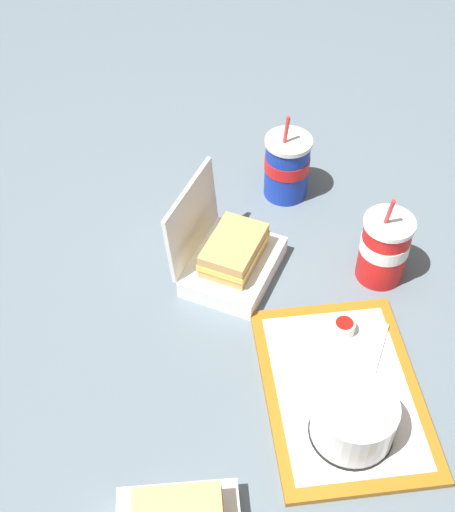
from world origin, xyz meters
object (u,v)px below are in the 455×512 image
(clamshell_sandwich_back, at_px, (229,256))
(soda_cup_front, at_px, (384,248))
(plastic_fork, at_px, (379,348))
(food_tray, at_px, (342,391))
(soda_cup_back, at_px, (287,166))
(ketchup_cup, at_px, (344,327))
(cake_container, at_px, (353,420))

(clamshell_sandwich_back, height_order, soda_cup_front, soda_cup_front)
(soda_cup_front, bearing_deg, plastic_fork, -7.36)
(food_tray, relative_size, soda_cup_back, 1.98)
(soda_cup_front, bearing_deg, soda_cup_back, -143.87)
(soda_cup_front, bearing_deg, ketchup_cup, -28.98)
(cake_container, xyz_separation_m, soda_cup_back, (-0.59, -0.08, 0.02))
(food_tray, height_order, cake_container, cake_container)
(clamshell_sandwich_back, bearing_deg, ketchup_cup, 53.93)
(ketchup_cup, bearing_deg, plastic_fork, 57.91)
(cake_container, xyz_separation_m, clamshell_sandwich_back, (-0.35, -0.20, -0.01))
(plastic_fork, xyz_separation_m, soda_cup_front, (-0.19, 0.02, 0.06))
(ketchup_cup, xyz_separation_m, soda_cup_front, (-0.15, 0.08, 0.05))
(cake_container, height_order, soda_cup_front, soda_cup_front)
(plastic_fork, bearing_deg, soda_cup_back, -140.94)
(cake_container, relative_size, clamshell_sandwich_back, 0.56)
(clamshell_sandwich_back, bearing_deg, soda_cup_back, 153.60)
(food_tray, bearing_deg, soda_cup_back, -171.37)
(cake_container, bearing_deg, food_tray, -176.40)
(plastic_fork, height_order, soda_cup_back, soda_cup_back)
(plastic_fork, distance_m, soda_cup_front, 0.20)
(cake_container, relative_size, soda_cup_back, 0.67)
(plastic_fork, distance_m, clamshell_sandwich_back, 0.33)
(soda_cup_front, bearing_deg, clamshell_sandwich_back, -89.99)
(clamshell_sandwich_back, bearing_deg, plastic_fork, 54.79)
(food_tray, height_order, plastic_fork, plastic_fork)
(plastic_fork, xyz_separation_m, soda_cup_back, (-0.43, -0.15, 0.06))
(plastic_fork, distance_m, soda_cup_back, 0.45)
(food_tray, distance_m, cake_container, 0.09)
(cake_container, relative_size, ketchup_cup, 3.40)
(cake_container, height_order, soda_cup_back, soda_cup_back)
(plastic_fork, bearing_deg, clamshell_sandwich_back, -105.44)
(plastic_fork, height_order, clamshell_sandwich_back, clamshell_sandwich_back)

